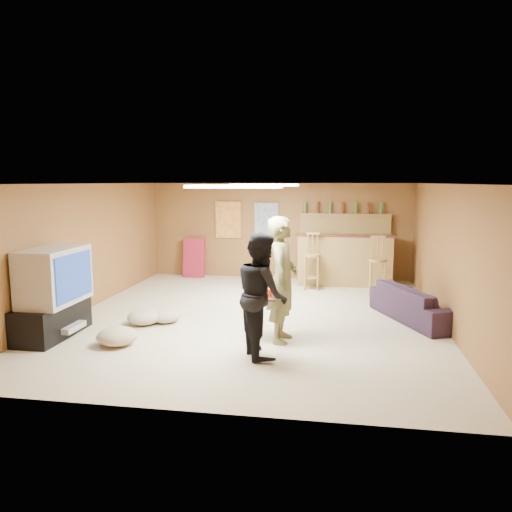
% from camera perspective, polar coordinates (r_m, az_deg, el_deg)
% --- Properties ---
extents(ground, '(7.00, 7.00, 0.00)m').
position_cam_1_polar(ground, '(8.36, -0.23, -7.00)').
color(ground, '#BAAF8E').
rests_on(ground, ground).
extents(ceiling, '(6.00, 7.00, 0.02)m').
position_cam_1_polar(ceiling, '(8.06, -0.23, 8.26)').
color(ceiling, silver).
rests_on(ceiling, ground).
extents(wall_back, '(6.00, 0.02, 2.20)m').
position_cam_1_polar(wall_back, '(11.58, 2.67, 2.87)').
color(wall_back, brown).
rests_on(wall_back, ground).
extents(wall_front, '(6.00, 0.02, 2.20)m').
position_cam_1_polar(wall_front, '(4.78, -7.29, -5.29)').
color(wall_front, brown).
rests_on(wall_front, ground).
extents(wall_left, '(0.02, 7.00, 2.20)m').
position_cam_1_polar(wall_left, '(9.12, -19.15, 0.89)').
color(wall_left, brown).
rests_on(wall_left, ground).
extents(wall_right, '(0.02, 7.00, 2.20)m').
position_cam_1_polar(wall_right, '(8.19, 20.94, -0.02)').
color(wall_right, brown).
rests_on(wall_right, ground).
extents(tv_stand, '(0.55, 1.30, 0.50)m').
position_cam_1_polar(tv_stand, '(7.87, -22.26, -6.74)').
color(tv_stand, black).
rests_on(tv_stand, ground).
extents(dvd_box, '(0.35, 0.50, 0.08)m').
position_cam_1_polar(dvd_box, '(7.79, -20.82, -7.59)').
color(dvd_box, '#B2B2B7').
rests_on(dvd_box, tv_stand).
extents(tv_body, '(0.60, 1.10, 0.80)m').
position_cam_1_polar(tv_body, '(7.70, -22.08, -2.11)').
color(tv_body, '#B2B2B7').
rests_on(tv_body, tv_stand).
extents(tv_screen, '(0.02, 0.95, 0.65)m').
position_cam_1_polar(tv_screen, '(7.54, -20.07, -2.21)').
color(tv_screen, navy).
rests_on(tv_screen, tv_body).
extents(bar_counter, '(2.00, 0.60, 1.10)m').
position_cam_1_polar(bar_counter, '(11.02, 10.08, -0.42)').
color(bar_counter, olive).
rests_on(bar_counter, ground).
extents(bar_lip, '(2.10, 0.12, 0.05)m').
position_cam_1_polar(bar_lip, '(10.70, 10.17, 2.29)').
color(bar_lip, '#411D14').
rests_on(bar_lip, bar_counter).
extents(bar_shelf, '(2.00, 0.18, 0.05)m').
position_cam_1_polar(bar_shelf, '(11.37, 10.18, 4.67)').
color(bar_shelf, olive).
rests_on(bar_shelf, bar_backing).
extents(bar_backing, '(2.00, 0.14, 0.60)m').
position_cam_1_polar(bar_backing, '(11.41, 10.14, 3.17)').
color(bar_backing, olive).
rests_on(bar_backing, bar_counter).
extents(poster_left, '(0.60, 0.03, 0.85)m').
position_cam_1_polar(poster_left, '(11.72, -3.20, 4.16)').
color(poster_left, '#BF3F26').
rests_on(poster_left, wall_back).
extents(poster_right, '(0.55, 0.03, 0.80)m').
position_cam_1_polar(poster_right, '(11.55, 1.17, 4.11)').
color(poster_right, '#334C99').
rests_on(poster_right, wall_back).
extents(folding_chair_stack, '(0.50, 0.26, 0.91)m').
position_cam_1_polar(folding_chair_stack, '(11.86, -7.10, -0.21)').
color(folding_chair_stack, '#9F1D36').
rests_on(folding_chair_stack, ground).
extents(ceiling_panel_front, '(1.20, 0.60, 0.04)m').
position_cam_1_polar(ceiling_panel_front, '(6.58, -2.44, 7.94)').
color(ceiling_panel_front, white).
rests_on(ceiling_panel_front, ceiling).
extents(ceiling_panel_back, '(1.20, 0.60, 0.04)m').
position_cam_1_polar(ceiling_panel_back, '(9.24, 1.02, 8.11)').
color(ceiling_panel_back, white).
rests_on(ceiling_panel_back, ceiling).
extents(person_olive, '(0.45, 0.66, 1.77)m').
position_cam_1_polar(person_olive, '(6.96, 3.03, -2.70)').
color(person_olive, olive).
rests_on(person_olive, ground).
extents(person_black, '(0.87, 0.96, 1.61)m').
position_cam_1_polar(person_black, '(6.40, 0.65, -4.42)').
color(person_black, black).
rests_on(person_black, ground).
extents(sofa, '(1.45, 2.06, 0.56)m').
position_cam_1_polar(sofa, '(8.52, 18.03, -5.18)').
color(sofa, black).
rests_on(sofa, ground).
extents(tray_table, '(0.56, 0.49, 0.64)m').
position_cam_1_polar(tray_table, '(7.11, 1.20, -7.09)').
color(tray_table, '#411D14').
rests_on(tray_table, ground).
extents(cup_red_near, '(0.08, 0.08, 0.11)m').
position_cam_1_polar(cup_red_near, '(7.07, 0.15, -4.02)').
color(cup_red_near, red).
rests_on(cup_red_near, tray_table).
extents(cup_red_far, '(0.09, 0.09, 0.12)m').
position_cam_1_polar(cup_red_far, '(6.92, 1.59, -4.29)').
color(cup_red_far, red).
rests_on(cup_red_far, tray_table).
extents(cup_blue, '(0.10, 0.10, 0.12)m').
position_cam_1_polar(cup_blue, '(7.08, 2.45, -3.98)').
color(cup_blue, '#162C9C').
rests_on(cup_blue, tray_table).
extents(bar_stool_left, '(0.45, 0.45, 1.30)m').
position_cam_1_polar(bar_stool_left, '(10.43, 6.43, -0.29)').
color(bar_stool_left, olive).
rests_on(bar_stool_left, ground).
extents(bar_stool_right, '(0.44, 0.44, 1.23)m').
position_cam_1_polar(bar_stool_right, '(10.01, 13.73, -1.05)').
color(bar_stool_right, olive).
rests_on(bar_stool_right, ground).
extents(cushion_near_tv, '(0.60, 0.60, 0.24)m').
position_cam_1_polar(cushion_near_tv, '(8.12, -12.69, -6.81)').
color(cushion_near_tv, tan).
rests_on(cushion_near_tv, ground).
extents(cushion_mid, '(0.57, 0.57, 0.21)m').
position_cam_1_polar(cushion_mid, '(8.16, -10.29, -6.75)').
color(cushion_mid, tan).
rests_on(cushion_mid, ground).
extents(cushion_far, '(0.65, 0.65, 0.25)m').
position_cam_1_polar(cushion_far, '(7.22, -15.60, -8.82)').
color(cushion_far, tan).
rests_on(cushion_far, ground).
extents(bottle_row, '(1.76, 0.08, 0.26)m').
position_cam_1_polar(bottle_row, '(11.34, 9.90, 5.45)').
color(bottle_row, '#3F7233').
rests_on(bottle_row, bar_shelf).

